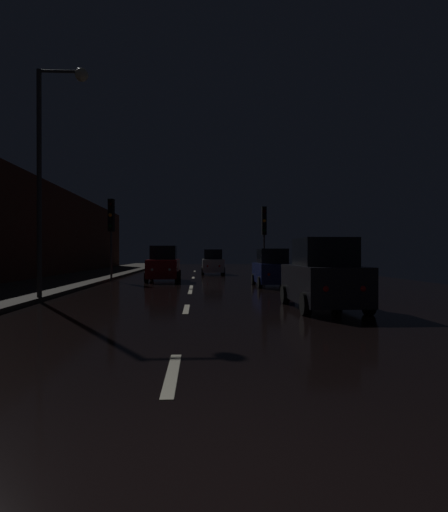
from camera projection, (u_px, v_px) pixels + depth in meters
The scene contains 11 objects.
ground at pixel (193, 280), 27.51m from camera, with size 26.52×84.00×0.02m, color black.
sidewalk_left at pixel (75, 279), 27.12m from camera, with size 4.40×84.00×0.15m, color #38332B.
building_facade_left at pixel (5, 224), 23.46m from camera, with size 0.80×63.00×6.26m, color #472319.
lane_centerline at pixel (191, 287), 21.89m from camera, with size 0.16×37.53×0.01m.
traffic_light_far_right at pixel (264, 226), 30.46m from camera, with size 0.32×0.46×4.77m.
traffic_light_far_left at pixel (111, 222), 26.54m from camera, with size 0.36×0.48×4.81m.
streetlamp_overhead at pixel (52, 148), 15.14m from camera, with size 1.70×0.44×7.82m.
car_approaching_headlights at pixel (164, 265), 26.53m from camera, with size 1.89×4.09×2.06m.
car_distant_taillights at pixel (213, 263), 35.27m from camera, with size 1.77×3.83×1.93m.
car_parked_right_far at pixel (272, 269), 22.32m from camera, with size 1.69×3.67×1.85m.
car_parked_right_near at pixel (323, 277), 13.15m from camera, with size 1.88×4.07×2.05m.
Camera 1 is at (0.35, -3.07, 1.60)m, focal length 31.86 mm.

